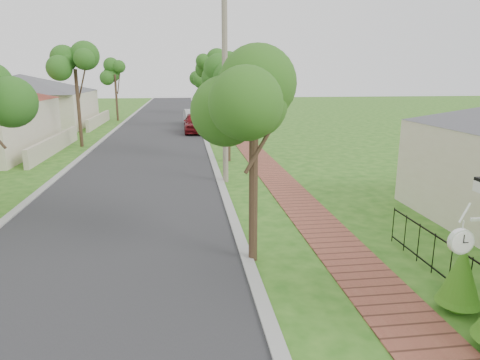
{
  "coord_description": "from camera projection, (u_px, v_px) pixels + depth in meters",
  "views": [
    {
      "loc": [
        -0.82,
        -6.68,
        4.61
      ],
      "look_at": [
        0.78,
        5.7,
        1.5
      ],
      "focal_mm": 32.0,
      "sensor_mm": 36.0,
      "label": 1
    }
  ],
  "objects": [
    {
      "name": "ground",
      "position": [
        238.0,
        339.0,
        7.64
      ],
      "size": [
        160.0,
        160.0,
        0.0
      ],
      "primitive_type": "plane",
      "color": "#265E16",
      "rests_on": "ground"
    },
    {
      "name": "road",
      "position": [
        150.0,
        150.0,
        26.51
      ],
      "size": [
        7.0,
        120.0,
        0.02
      ],
      "primitive_type": "cube",
      "color": "#28282B",
      "rests_on": "ground"
    },
    {
      "name": "kerb_right",
      "position": [
        209.0,
        149.0,
        26.97
      ],
      "size": [
        0.3,
        120.0,
        0.1
      ],
      "primitive_type": "cube",
      "color": "#9E9E99",
      "rests_on": "ground"
    },
    {
      "name": "kerb_left",
      "position": [
        89.0,
        152.0,
        26.05
      ],
      "size": [
        0.3,
        120.0,
        0.1
      ],
      "primitive_type": "cube",
      "color": "#9E9E99",
      "rests_on": "ground"
    },
    {
      "name": "sidewalk",
      "position": [
        249.0,
        148.0,
        27.29
      ],
      "size": [
        1.5,
        120.0,
        0.03
      ],
      "primitive_type": "cube",
      "color": "brown",
      "rests_on": "ground"
    },
    {
      "name": "street_trees",
      "position": [
        155.0,
        75.0,
        32.02
      ],
      "size": [
        10.7,
        37.65,
        5.89
      ],
      "color": "#382619",
      "rests_on": "ground"
    },
    {
      "name": "far_house_grey",
      "position": [
        23.0,
        100.0,
        37.92
      ],
      "size": [
        15.56,
        15.56,
        4.6
      ],
      "color": "beige",
      "rests_on": "ground"
    },
    {
      "name": "parked_car_red",
      "position": [
        196.0,
        123.0,
        34.2
      ],
      "size": [
        1.91,
        4.68,
        1.59
      ],
      "primitive_type": "imported",
      "rotation": [
        0.0,
        0.0,
        0.01
      ],
      "color": "maroon",
      "rests_on": "ground"
    },
    {
      "name": "parked_car_white",
      "position": [
        193.0,
        117.0,
        39.24
      ],
      "size": [
        1.86,
        4.4,
        1.41
      ],
      "primitive_type": "imported",
      "rotation": [
        0.0,
        0.0,
        0.08
      ],
      "color": "silver",
      "rests_on": "ground"
    },
    {
      "name": "near_tree",
      "position": [
        254.0,
        98.0,
        9.92
      ],
      "size": [
        1.99,
        1.99,
        5.11
      ],
      "color": "#382619",
      "rests_on": "ground"
    },
    {
      "name": "utility_pole",
      "position": [
        225.0,
        80.0,
        17.72
      ],
      "size": [
        1.2,
        0.24,
        8.61
      ],
      "color": "gray",
      "rests_on": "ground"
    },
    {
      "name": "station_clock",
      "position": [
        463.0,
        239.0,
        7.05
      ],
      "size": [
        1.07,
        0.13,
        0.61
      ],
      "color": "white",
      "rests_on": "ground"
    }
  ]
}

